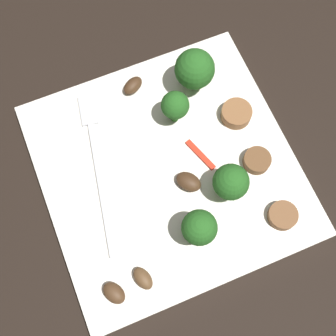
{
  "coord_description": "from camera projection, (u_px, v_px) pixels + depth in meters",
  "views": [
    {
      "loc": [
        -0.14,
        0.06,
        0.46
      ],
      "look_at": [
        0.0,
        0.0,
        0.01
      ],
      "focal_mm": 47.82,
      "sensor_mm": 36.0,
      "label": 1
    }
  ],
  "objects": [
    {
      "name": "plate",
      "position": [
        168.0,
        170.0,
        0.47
      ],
      "size": [
        0.26,
        0.26,
        0.01
      ],
      "primitive_type": "cube",
      "color": "white",
      "rests_on": "ground_plane"
    },
    {
      "name": "pepper_strip_0",
      "position": [
        201.0,
        156.0,
        0.47
      ],
      "size": [
        0.04,
        0.02,
        0.0
      ],
      "primitive_type": "cube",
      "rotation": [
        0.0,
        0.0,
        0.33
      ],
      "color": "red",
      "rests_on": "plate"
    },
    {
      "name": "mushroom_2",
      "position": [
        114.0,
        293.0,
        0.42
      ],
      "size": [
        0.03,
        0.03,
        0.01
      ],
      "primitive_type": "ellipsoid",
      "rotation": [
        0.0,
        0.0,
        3.61
      ],
      "color": "#4C331E",
      "rests_on": "plate"
    },
    {
      "name": "sausage_slice_2",
      "position": [
        236.0,
        114.0,
        0.48
      ],
      "size": [
        0.04,
        0.04,
        0.01
      ],
      "primitive_type": "cylinder",
      "rotation": [
        0.0,
        0.0,
        0.23
      ],
      "color": "brown",
      "rests_on": "plate"
    },
    {
      "name": "broccoli_floret_0",
      "position": [
        195.0,
        69.0,
        0.46
      ],
      "size": [
        0.04,
        0.04,
        0.06
      ],
      "color": "#296420",
      "rests_on": "plate"
    },
    {
      "name": "sausage_slice_0",
      "position": [
        257.0,
        161.0,
        0.46
      ],
      "size": [
        0.04,
        0.04,
        0.01
      ],
      "primitive_type": "cylinder",
      "rotation": [
        0.0,
        0.0,
        1.85
      ],
      "color": "brown",
      "rests_on": "plate"
    },
    {
      "name": "ground_plane",
      "position": [
        168.0,
        172.0,
        0.48
      ],
      "size": [
        1.4,
        1.4,
        0.0
      ],
      "primitive_type": "plane",
      "color": "black"
    },
    {
      "name": "fork",
      "position": [
        96.0,
        159.0,
        0.47
      ],
      "size": [
        0.18,
        0.04,
        0.0
      ],
      "rotation": [
        0.0,
        0.0,
        -0.18
      ],
      "color": "silver",
      "rests_on": "plate"
    },
    {
      "name": "mushroom_1",
      "position": [
        143.0,
        278.0,
        0.42
      ],
      "size": [
        0.03,
        0.02,
        0.01
      ],
      "primitive_type": "ellipsoid",
      "rotation": [
        0.0,
        0.0,
        0.27
      ],
      "color": "brown",
      "rests_on": "plate"
    },
    {
      "name": "broccoli_floret_1",
      "position": [
        203.0,
        226.0,
        0.41
      ],
      "size": [
        0.03,
        0.03,
        0.05
      ],
      "color": "#296420",
      "rests_on": "plate"
    },
    {
      "name": "broccoli_floret_2",
      "position": [
        231.0,
        182.0,
        0.43
      ],
      "size": [
        0.04,
        0.04,
        0.05
      ],
      "color": "#296420",
      "rests_on": "plate"
    },
    {
      "name": "mushroom_3",
      "position": [
        188.0,
        182.0,
        0.45
      ],
      "size": [
        0.03,
        0.03,
        0.01
      ],
      "primitive_type": "ellipsoid",
      "rotation": [
        0.0,
        0.0,
        0.66
      ],
      "color": "#422B19",
      "rests_on": "plate"
    },
    {
      "name": "mushroom_0",
      "position": [
        131.0,
        86.0,
        0.49
      ],
      "size": [
        0.02,
        0.03,
        0.01
      ],
      "primitive_type": "ellipsoid",
      "rotation": [
        0.0,
        0.0,
        5.19
      ],
      "color": "#422B19",
      "rests_on": "plate"
    },
    {
      "name": "broccoli_floret_3",
      "position": [
        175.0,
        106.0,
        0.46
      ],
      "size": [
        0.03,
        0.03,
        0.05
      ],
      "color": "#296420",
      "rests_on": "plate"
    },
    {
      "name": "sausage_slice_1",
      "position": [
        283.0,
        216.0,
        0.44
      ],
      "size": [
        0.04,
        0.04,
        0.01
      ],
      "primitive_type": "cylinder",
      "rotation": [
        0.0,
        0.0,
        0.83
      ],
      "color": "brown",
      "rests_on": "plate"
    }
  ]
}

